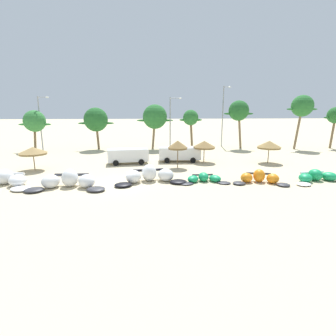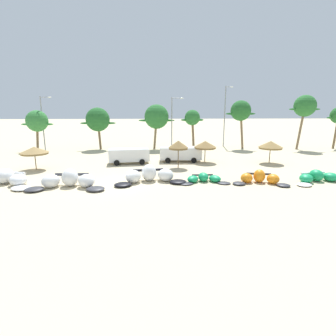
{
  "view_description": "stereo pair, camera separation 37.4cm",
  "coord_description": "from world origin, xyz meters",
  "views": [
    {
      "loc": [
        3.32,
        -23.64,
        6.92
      ],
      "look_at": [
        4.81,
        2.0,
        1.0
      ],
      "focal_mm": 28.71,
      "sensor_mm": 36.0,
      "label": 1
    },
    {
      "loc": [
        3.69,
        -23.66,
        6.92
      ],
      "look_at": [
        4.81,
        2.0,
        1.0
      ],
      "focal_mm": 28.71,
      "sensor_mm": 36.0,
      "label": 2
    }
  ],
  "objects": [
    {
      "name": "ground_plane",
      "position": [
        0.0,
        0.0,
        0.0
      ],
      "size": [
        260.0,
        260.0,
        0.0
      ],
      "primitive_type": "plane",
      "color": "beige"
    },
    {
      "name": "lamppost_west",
      "position": [
        -14.05,
        20.0,
        4.75
      ],
      "size": [
        1.8,
        0.24,
        8.44
      ],
      "color": "gray",
      "rests_on": "ground"
    },
    {
      "name": "kite_right_of_center",
      "position": [
        13.16,
        -0.23,
        0.46
      ],
      "size": [
        5.18,
        2.9,
        1.21
      ],
      "color": "#333338",
      "rests_on": "ground"
    },
    {
      "name": "beach_umbrella_near_palms",
      "position": [
        9.77,
        9.3,
        2.24
      ],
      "size": [
        2.76,
        2.76,
        2.72
      ],
      "color": "brown",
      "rests_on": "ground"
    },
    {
      "name": "lamppost_west_center",
      "position": [
        6.38,
        20.04,
        4.71
      ],
      "size": [
        1.94,
        0.24,
        8.33
      ],
      "color": "gray",
      "rests_on": "ground"
    },
    {
      "name": "palm_left",
      "position": [
        -5.71,
        20.67,
        4.79
      ],
      "size": [
        5.72,
        3.81,
        6.74
      ],
      "color": "brown",
      "rests_on": "ground"
    },
    {
      "name": "beach_umbrella_middle",
      "position": [
        6.18,
        6.46,
        2.65
      ],
      "size": [
        2.25,
        2.25,
        3.14
      ],
      "color": "brown",
      "rests_on": "ground"
    },
    {
      "name": "palm_right_of_gap",
      "position": [
        27.4,
        19.17,
        6.89
      ],
      "size": [
        5.14,
        3.42,
        8.69
      ],
      "color": "#7F6647",
      "rests_on": "ground"
    },
    {
      "name": "kite_far_left",
      "position": [
        -10.28,
        0.35,
        0.52
      ],
      "size": [
        7.44,
        4.19,
        1.36
      ],
      "color": "white",
      "rests_on": "ground"
    },
    {
      "name": "palm_leftmost",
      "position": [
        -14.9,
        19.64,
        4.63
      ],
      "size": [
        5.0,
        3.33,
        6.35
      ],
      "color": "brown",
      "rests_on": "ground"
    },
    {
      "name": "beach_umbrella_near_van",
      "position": [
        -9.77,
        6.19,
        2.16
      ],
      "size": [
        2.98,
        2.98,
        2.58
      ],
      "color": "brown",
      "rests_on": "ground"
    },
    {
      "name": "lamppost_east_center",
      "position": [
        15.7,
        23.4,
        5.65
      ],
      "size": [
        1.37,
        0.24,
        10.29
      ],
      "color": "gray",
      "rests_on": "ground"
    },
    {
      "name": "palm_center_left",
      "position": [
        9.4,
        19.12,
        5.05
      ],
      "size": [
        3.64,
        2.43,
        6.4
      ],
      "color": "brown",
      "rests_on": "ground"
    },
    {
      "name": "palm_center_right",
      "position": [
        17.51,
        20.49,
        6.14
      ],
      "size": [
        4.94,
        3.29,
        7.87
      ],
      "color": "#7F6647",
      "rests_on": "ground"
    },
    {
      "name": "parked_car_second",
      "position": [
        0.19,
        9.1,
        1.09
      ],
      "size": [
        5.12,
        2.75,
        1.84
      ],
      "color": "white",
      "rests_on": "ground"
    },
    {
      "name": "parked_van",
      "position": [
        6.64,
        10.1,
        1.09
      ],
      "size": [
        5.29,
        2.45,
        1.84
      ],
      "color": "white",
      "rests_on": "ground"
    },
    {
      "name": "kite_center",
      "position": [
        8.09,
        0.35,
        0.32
      ],
      "size": [
        4.91,
        2.3,
        0.84
      ],
      "color": "#333338",
      "rests_on": "ground"
    },
    {
      "name": "kite_left_of_center",
      "position": [
        3.02,
        0.68,
        0.61
      ],
      "size": [
        6.9,
        3.61,
        1.59
      ],
      "color": "black",
      "rests_on": "ground"
    },
    {
      "name": "kite_left",
      "position": [
        -3.99,
        -0.75,
        0.6
      ],
      "size": [
        7.04,
        3.21,
        1.56
      ],
      "color": "#333338",
      "rests_on": "ground"
    },
    {
      "name": "kite_right",
      "position": [
        18.82,
        -0.05,
        0.42
      ],
      "size": [
        5.91,
        3.14,
        1.1
      ],
      "color": "white",
      "rests_on": "ground"
    },
    {
      "name": "beach_umbrella_outermost",
      "position": [
        17.72,
        8.49,
        2.29
      ],
      "size": [
        2.9,
        2.9,
        2.77
      ],
      "color": "brown",
      "rests_on": "ground"
    },
    {
      "name": "palm_left_of_gap",
      "position": [
        3.77,
        20.43,
        5.23
      ],
      "size": [
        5.86,
        3.91,
        7.23
      ],
      "color": "#7F6647",
      "rests_on": "ground"
    }
  ]
}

